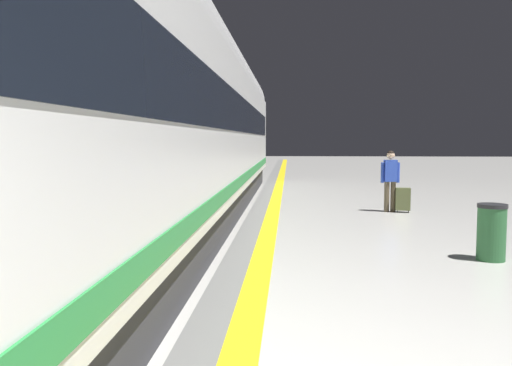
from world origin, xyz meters
The scene contains 6 objects.
safety_line_strip centered at (-0.99, 10.00, 0.00)m, with size 0.36×80.00×0.01m, color yellow.
tactile_edge_band centered at (-1.31, 10.00, 0.00)m, with size 0.62×80.00×0.01m, color slate.
high_speed_train centered at (-3.09, 7.90, 2.50)m, with size 2.94×33.60×4.97m.
passenger_near centered at (2.13, 13.98, 0.95)m, with size 0.51×0.23×1.64m.
suitcase_near centered at (2.45, 13.87, 0.35)m, with size 0.41×0.28×0.65m.
waste_bin centered at (2.68, 8.32, 0.46)m, with size 0.46×0.46×0.91m.
Camera 1 is at (-0.54, -0.24, 1.94)m, focal length 37.05 mm.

